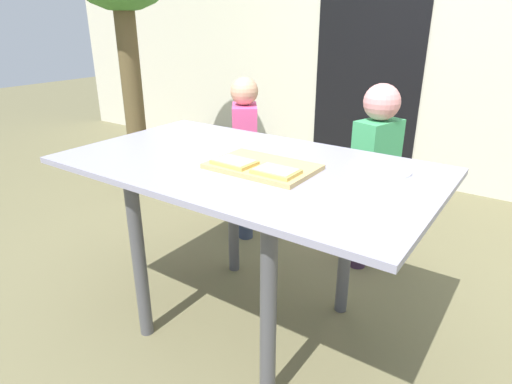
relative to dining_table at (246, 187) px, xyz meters
name	(u,v)px	position (x,y,z in m)	size (l,w,h in m)	color
ground_plane	(247,320)	(0.00, 0.00, -0.65)	(16.00, 16.00, 0.00)	#6B6545
house_wall_back	(429,1)	(0.00, 2.33, 0.74)	(8.00, 0.20, 2.78)	beige
house_door	(369,55)	(-0.39, 2.22, 0.35)	(0.90, 0.02, 2.00)	black
dining_table	(246,187)	(0.00, 0.00, 0.00)	(1.46, 0.84, 0.75)	#9391A8
cutting_board	(263,167)	(0.10, -0.03, 0.11)	(0.39, 0.26, 0.02)	tan
pizza_slice_near_right	(276,171)	(0.19, -0.08, 0.13)	(0.16, 0.11, 0.02)	#D6B157
pizza_slice_near_left	(234,162)	(0.01, -0.08, 0.13)	(0.16, 0.11, 0.02)	#D6B157
plate_white_right	(380,169)	(0.46, 0.20, 0.11)	(0.23, 0.23, 0.01)	white
child_left	(245,150)	(-0.52, 0.71, -0.10)	(0.26, 0.28, 0.97)	#333D56
child_right	(375,165)	(0.24, 0.80, -0.08)	(0.20, 0.27, 0.99)	#39253B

